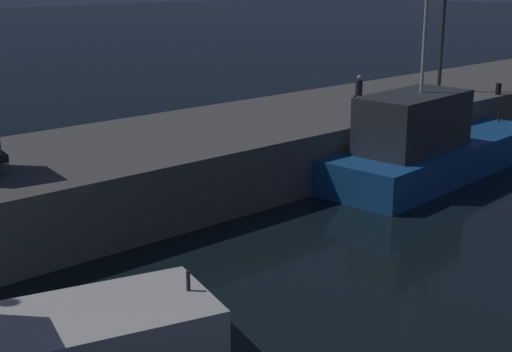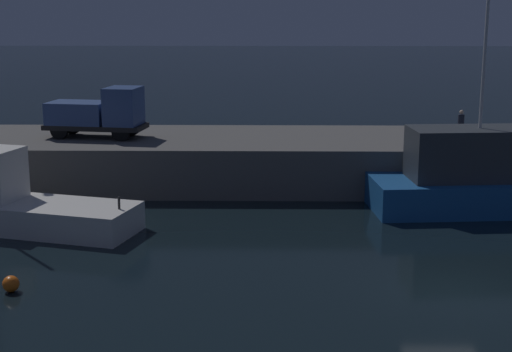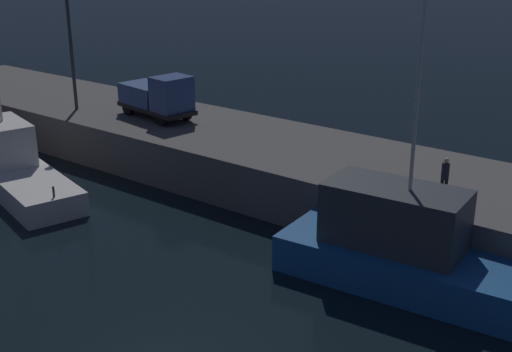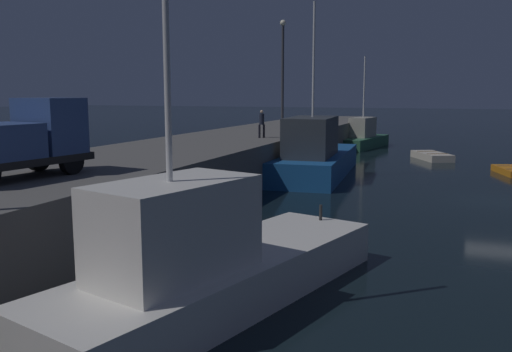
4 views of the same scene
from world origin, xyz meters
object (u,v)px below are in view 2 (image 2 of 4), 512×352
at_px(fishing_trawler_red, 498,181).
at_px(dockworker, 461,125).
at_px(mooring_buoy_near, 11,284).
at_px(fishing_boat_white, 2,201).
at_px(utility_truck, 99,113).

height_order(fishing_trawler_red, dockworker, fishing_trawler_red).
height_order(mooring_buoy_near, dockworker, dockworker).
relative_size(fishing_boat_white, dockworker, 6.39).
bearing_deg(dockworker, mooring_buoy_near, -142.48).
bearing_deg(mooring_buoy_near, fishing_boat_white, 110.79).
xyz_separation_m(fishing_trawler_red, fishing_boat_white, (-21.43, -2.99, -0.20)).
xyz_separation_m(mooring_buoy_near, dockworker, (17.64, 13.55, 3.11)).
bearing_deg(utility_truck, fishing_boat_white, -106.76).
bearing_deg(fishing_trawler_red, dockworker, 107.26).
distance_m(fishing_trawler_red, mooring_buoy_near, 21.35).
bearing_deg(fishing_boat_white, utility_truck, 73.24).
distance_m(utility_truck, dockworker, 18.12).
height_order(fishing_boat_white, mooring_buoy_near, fishing_boat_white).
bearing_deg(fishing_boat_white, mooring_buoy_near, -69.21).
xyz_separation_m(mooring_buoy_near, utility_truck, (-0.38, 15.42, 3.40)).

